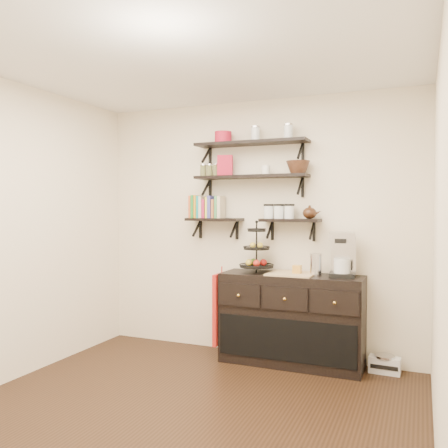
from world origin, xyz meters
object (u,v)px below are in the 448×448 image
fruit_stand (257,255)px  radio (385,364)px  coffee_maker (343,255)px  sideboard (291,319)px

fruit_stand → radio: size_ratio=1.75×
fruit_stand → radio: bearing=4.1°
fruit_stand → coffee_maker: (0.86, 0.03, 0.03)m
sideboard → radio: 0.96m
sideboard → radio: (0.88, 0.09, -0.37)m
fruit_stand → radio: 1.59m
coffee_maker → radio: 1.09m
coffee_maker → radio: coffee_maker is taller
sideboard → radio: sideboard is taller
coffee_maker → fruit_stand: bearing=175.7°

